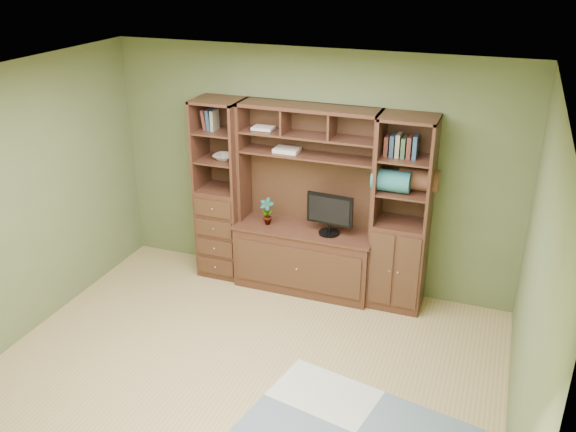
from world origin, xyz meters
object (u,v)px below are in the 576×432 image
at_px(center_hutch, 305,203).
at_px(left_tower, 221,190).
at_px(monitor, 330,207).
at_px(right_tower, 402,215).

distance_m(center_hutch, left_tower, 1.00).
xyz_separation_m(left_tower, monitor, (1.29, -0.07, 0.01)).
distance_m(center_hutch, right_tower, 1.03).
height_order(center_hutch, monitor, center_hutch).
relative_size(left_tower, right_tower, 1.00).
distance_m(left_tower, right_tower, 2.02).
height_order(center_hutch, right_tower, same).
bearing_deg(center_hutch, left_tower, 177.71).
bearing_deg(center_hutch, right_tower, 2.23).
height_order(right_tower, monitor, right_tower).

